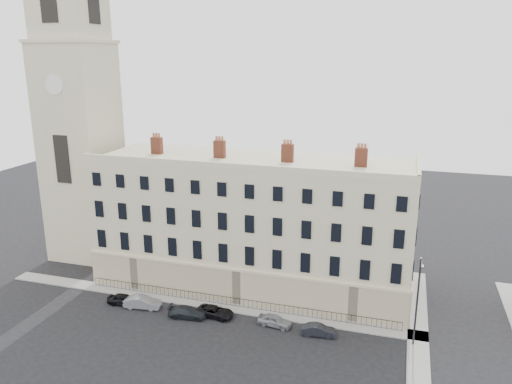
# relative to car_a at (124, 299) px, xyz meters

# --- Properties ---
(ground) EXTENTS (160.00, 160.00, 0.00)m
(ground) POSITION_rel_car_a_xyz_m (17.87, -2.33, -0.60)
(ground) COLOR black
(ground) RESTS_ON ground
(terrace) EXTENTS (36.22, 12.22, 17.00)m
(terrace) POSITION_rel_car_a_xyz_m (11.90, 9.64, 6.89)
(terrace) COLOR beige
(terrace) RESTS_ON ground
(church_tower) EXTENTS (8.00, 8.13, 44.00)m
(church_tower) POSITION_rel_car_a_xyz_m (-12.13, 11.67, 18.06)
(church_tower) COLOR beige
(church_tower) RESTS_ON ground
(pavement_terrace) EXTENTS (48.00, 2.00, 0.12)m
(pavement_terrace) POSITION_rel_car_a_xyz_m (7.87, 2.67, -0.54)
(pavement_terrace) COLOR gray
(pavement_terrace) RESTS_ON ground
(pavement_east_return) EXTENTS (2.00, 24.00, 0.12)m
(pavement_east_return) POSITION_rel_car_a_xyz_m (30.87, 5.67, -0.54)
(pavement_east_return) COLOR gray
(pavement_east_return) RESTS_ON ground
(railings) EXTENTS (35.00, 0.04, 0.96)m
(railings) POSITION_rel_car_a_xyz_m (11.87, 3.07, -0.05)
(railings) COLOR black
(railings) RESTS_ON ground
(car_a) EXTENTS (3.67, 1.76, 1.21)m
(car_a) POSITION_rel_car_a_xyz_m (0.00, 0.00, 0.00)
(car_a) COLOR black
(car_a) RESTS_ON ground
(car_b) EXTENTS (4.15, 1.94, 1.32)m
(car_b) POSITION_rel_car_a_xyz_m (2.38, -0.06, 0.05)
(car_b) COLOR gray
(car_b) RESTS_ON ground
(car_c) EXTENTS (4.24, 2.13, 1.18)m
(car_c) POSITION_rel_car_a_xyz_m (7.87, -0.50, -0.01)
(car_c) COLOR black
(car_c) RESTS_ON ground
(car_d) EXTENTS (4.13, 2.15, 1.11)m
(car_d) POSITION_rel_car_a_xyz_m (10.55, 0.49, -0.05)
(car_d) COLOR black
(car_d) RESTS_ON ground
(car_e) EXTENTS (3.63, 1.80, 1.19)m
(car_e) POSITION_rel_car_a_xyz_m (17.00, 0.52, -0.01)
(car_e) COLOR gray
(car_e) RESTS_ON ground
(car_f) EXTENTS (3.52, 1.56, 1.12)m
(car_f) POSITION_rel_car_a_xyz_m (21.56, 0.05, -0.04)
(car_f) COLOR black
(car_f) RESTS_ON ground
(streetlamp) EXTENTS (0.29, 1.93, 8.89)m
(streetlamp) POSITION_rel_car_a_xyz_m (30.42, 0.86, 4.32)
(streetlamp) COLOR #28282C
(streetlamp) RESTS_ON ground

